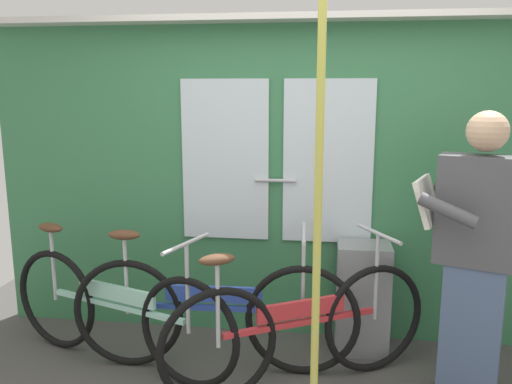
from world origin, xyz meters
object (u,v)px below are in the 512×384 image
object	(u,v)px
bicycle_by_pole	(300,328)
trash_bin_by_wall	(362,298)
bicycle_near_door	(116,311)
handrail_pole	(317,242)
bicycle_leaning_behind	(212,313)
passenger_reading_newspaper	(475,253)

from	to	relation	value
bicycle_by_pole	trash_bin_by_wall	size ratio (longest dim) A/B	2.04
bicycle_near_door	bicycle_by_pole	size ratio (longest dim) A/B	1.11
trash_bin_by_wall	handrail_pole	xyz separation A→B (m)	(-0.29, -1.14, 0.71)
bicycle_near_door	trash_bin_by_wall	size ratio (longest dim) A/B	2.26
bicycle_leaning_behind	trash_bin_by_wall	size ratio (longest dim) A/B	2.43
bicycle_by_pole	passenger_reading_newspaper	world-z (taller)	passenger_reading_newspaper
bicycle_near_door	handrail_pole	world-z (taller)	handrail_pole
bicycle_leaning_behind	trash_bin_by_wall	world-z (taller)	bicycle_leaning_behind
bicycle_leaning_behind	passenger_reading_newspaper	distance (m)	1.57
bicycle_by_pole	trash_bin_by_wall	distance (m)	0.65
bicycle_near_door	bicycle_leaning_behind	xyz separation A→B (m)	(0.61, 0.02, 0.01)
bicycle_near_door	trash_bin_by_wall	xyz separation A→B (m)	(1.55, 0.41, 0.00)
trash_bin_by_wall	bicycle_by_pole	bearing A→B (deg)	-127.17
bicycle_near_door	handrail_pole	distance (m)	1.61
bicycle_near_door	bicycle_by_pole	distance (m)	1.16
bicycle_leaning_behind	bicycle_by_pole	world-z (taller)	bicycle_leaning_behind
bicycle_near_door	bicycle_by_pole	world-z (taller)	bicycle_by_pole
bicycle_leaning_behind	trash_bin_by_wall	bearing A→B (deg)	20.54
bicycle_by_pole	bicycle_near_door	bearing A→B (deg)	146.21
bicycle_by_pole	passenger_reading_newspaper	xyz separation A→B (m)	(0.94, 0.03, 0.49)
bicycle_near_door	bicycle_leaning_behind	size ratio (longest dim) A/B	0.93
trash_bin_by_wall	handrail_pole	world-z (taller)	handrail_pole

